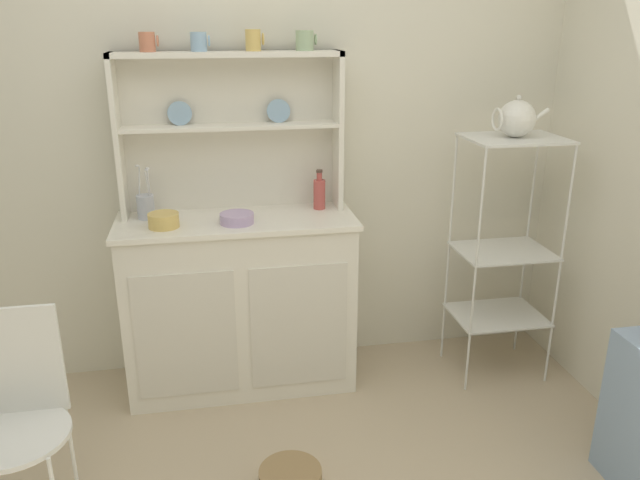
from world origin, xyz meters
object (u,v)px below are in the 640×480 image
at_px(porcelain_teapot, 517,119).
at_px(jam_bottle, 319,193).
at_px(utensil_jar, 146,206).
at_px(hutch_cabinet, 240,301).
at_px(hutch_shelf_unit, 230,120).
at_px(wire_chair, 15,409).
at_px(cup_terracotta_0, 148,42).
at_px(bowl_mixing_large, 164,220).
at_px(bakers_rack, 505,235).

bearing_deg(porcelain_teapot, jam_bottle, 166.95).
relative_size(utensil_jar, porcelain_teapot, 0.96).
distance_m(hutch_cabinet, hutch_shelf_unit, 0.87).
xyz_separation_m(jam_bottle, porcelain_teapot, (0.88, -0.20, 0.36)).
relative_size(wire_chair, cup_terracotta_0, 10.18).
relative_size(wire_chair, jam_bottle, 4.41).
relative_size(hutch_cabinet, bowl_mixing_large, 8.12).
bearing_deg(bakers_rack, utensil_jar, 173.42).
xyz_separation_m(hutch_cabinet, bakers_rack, (1.29, -0.12, 0.30)).
relative_size(bakers_rack, jam_bottle, 6.34).
bearing_deg(hutch_shelf_unit, bakers_rack, -12.35).
height_order(cup_terracotta_0, jam_bottle, cup_terracotta_0).
relative_size(hutch_shelf_unit, jam_bottle, 5.35).
bearing_deg(porcelain_teapot, wire_chair, -160.18).
bearing_deg(bowl_mixing_large, bakers_rack, -1.59).
bearing_deg(bowl_mixing_large, wire_chair, -120.63).
distance_m(bakers_rack, bowl_mixing_large, 1.62).
xyz_separation_m(hutch_cabinet, wire_chair, (-0.79, -0.87, 0.07)).
bearing_deg(cup_terracotta_0, bakers_rack, -8.38).
distance_m(bakers_rack, cup_terracotta_0, 1.88).
height_order(cup_terracotta_0, bowl_mixing_large, cup_terracotta_0).
xyz_separation_m(wire_chair, porcelain_teapot, (2.08, 0.75, 0.79)).
xyz_separation_m(cup_terracotta_0, utensil_jar, (-0.07, -0.04, -0.72)).
xyz_separation_m(utensil_jar, porcelain_teapot, (1.70, -0.20, 0.38)).
bearing_deg(cup_terracotta_0, wire_chair, -114.64).
xyz_separation_m(hutch_cabinet, jam_bottle, (0.41, 0.09, 0.50)).
xyz_separation_m(bowl_mixing_large, jam_bottle, (0.73, 0.16, 0.05)).
height_order(jam_bottle, porcelain_teapot, porcelain_teapot).
bearing_deg(hutch_shelf_unit, cup_terracotta_0, -172.84).
height_order(wire_chair, porcelain_teapot, porcelain_teapot).
distance_m(hutch_cabinet, wire_chair, 1.18).
bearing_deg(hutch_cabinet, hutch_shelf_unit, 90.00).
distance_m(bowl_mixing_large, jam_bottle, 0.75).
relative_size(cup_terracotta_0, porcelain_teapot, 0.32).
xyz_separation_m(cup_terracotta_0, porcelain_teapot, (1.63, -0.24, -0.34)).
xyz_separation_m(cup_terracotta_0, jam_bottle, (0.75, -0.04, -0.70)).
height_order(bowl_mixing_large, porcelain_teapot, porcelain_teapot).
xyz_separation_m(bakers_rack, wire_chair, (-2.09, -0.75, -0.22)).
distance_m(hutch_shelf_unit, bowl_mixing_large, 0.56).
relative_size(hutch_cabinet, utensil_jar, 4.41).
bearing_deg(utensil_jar, wire_chair, -112.16).
bearing_deg(utensil_jar, bowl_mixing_large, -60.47).
bearing_deg(bakers_rack, hutch_shelf_unit, 167.65).
height_order(hutch_cabinet, bakers_rack, bakers_rack).
xyz_separation_m(hutch_cabinet, bowl_mixing_large, (-0.32, -0.07, 0.45)).
height_order(bakers_rack, bowl_mixing_large, bakers_rack).
distance_m(hutch_cabinet, bakers_rack, 1.33).
bearing_deg(cup_terracotta_0, porcelain_teapot, -8.39).
xyz_separation_m(hutch_cabinet, porcelain_teapot, (1.29, -0.12, 0.86)).
distance_m(cup_terracotta_0, jam_bottle, 1.03).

